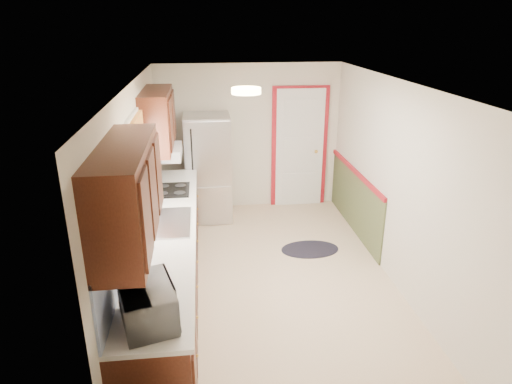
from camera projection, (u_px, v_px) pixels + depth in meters
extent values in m
cube|color=beige|center=(270.00, 281.00, 5.65)|extent=(3.20, 5.20, 0.12)
cube|color=white|center=(273.00, 84.00, 4.80)|extent=(3.20, 5.20, 0.12)
cube|color=beige|center=(249.00, 138.00, 7.54)|extent=(3.20, 0.10, 2.40)
cube|color=beige|center=(330.00, 327.00, 2.90)|extent=(3.20, 0.10, 2.40)
cube|color=beige|center=(138.00, 196.00, 5.06)|extent=(0.10, 5.20, 2.40)
cube|color=beige|center=(397.00, 185.00, 5.39)|extent=(0.10, 5.20, 2.40)
cube|color=#3D180D|center=(168.00, 267.00, 5.08)|extent=(0.60, 4.00, 0.90)
cube|color=silver|center=(166.00, 229.00, 4.91)|extent=(0.63, 4.00, 0.04)
cube|color=#5C88E1|center=(135.00, 205.00, 4.78)|extent=(0.02, 4.00, 0.55)
cube|color=#3D180D|center=(127.00, 194.00, 3.37)|extent=(0.35, 1.40, 0.75)
cube|color=#3D180D|center=(158.00, 119.00, 5.88)|extent=(0.35, 1.20, 0.75)
cube|color=white|center=(133.00, 165.00, 4.73)|extent=(0.02, 1.00, 0.90)
cube|color=#D14B27|center=(134.00, 132.00, 4.61)|extent=(0.05, 1.12, 0.24)
cube|color=#B7B7BC|center=(166.00, 223.00, 5.00)|extent=(0.52, 0.82, 0.02)
cube|color=white|center=(164.00, 152.00, 6.09)|extent=(0.45, 0.60, 0.15)
cube|color=maroon|center=(299.00, 148.00, 7.68)|extent=(0.94, 0.05, 2.08)
cube|color=white|center=(300.00, 149.00, 7.66)|extent=(0.80, 0.04, 2.00)
cube|color=#47502D|center=(354.00, 201.00, 6.91)|extent=(0.02, 2.30, 0.90)
cube|color=maroon|center=(356.00, 172.00, 6.74)|extent=(0.04, 2.30, 0.06)
cylinder|color=#FFD88C|center=(246.00, 91.00, 4.59)|extent=(0.30, 0.30, 0.06)
imported|color=white|center=(148.00, 300.00, 3.31)|extent=(0.44, 0.61, 0.37)
cube|color=#B7B7BC|center=(208.00, 168.00, 7.18)|extent=(0.71, 0.66, 1.68)
cylinder|color=black|center=(193.00, 181.00, 6.84)|extent=(0.02, 0.02, 1.18)
ellipsoid|color=black|center=(310.00, 249.00, 6.41)|extent=(0.82, 0.54, 0.01)
cube|color=black|center=(172.00, 190.00, 5.94)|extent=(0.46, 0.55, 0.02)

